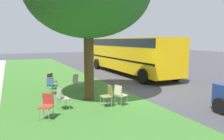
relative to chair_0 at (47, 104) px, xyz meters
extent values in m
plane|color=#424247|center=(1.93, -4.65, -0.52)|extent=(80.00, 80.00, 0.00)
cube|color=#3D752D|center=(1.93, -1.45, -0.52)|extent=(48.00, 6.00, 0.01)
cylinder|color=brown|center=(1.80, -2.15, 1.23)|extent=(0.44, 0.44, 3.49)
cube|color=#B7332D|center=(-0.06, 0.04, -0.08)|extent=(0.57, 0.57, 0.04)
cube|color=#B7332D|center=(0.09, -0.06, 0.16)|extent=(0.30, 0.38, 0.40)
cylinder|color=gray|center=(-0.10, 0.29, -0.31)|extent=(0.02, 0.02, 0.42)
cylinder|color=gray|center=(-0.30, -0.01, -0.31)|extent=(0.02, 0.02, 0.42)
cylinder|color=gray|center=(0.18, 0.09, -0.31)|extent=(0.02, 0.02, 0.42)
cylinder|color=gray|center=(-0.02, -0.20, -0.31)|extent=(0.02, 0.02, 0.42)
cube|color=#ADA393|center=(0.80, -0.75, -0.08)|extent=(0.47, 0.45, 0.04)
cube|color=#ADA393|center=(0.78, -0.57, 0.16)|extent=(0.41, 0.13, 0.40)
cylinder|color=gray|center=(0.64, -0.94, -0.31)|extent=(0.02, 0.02, 0.42)
cylinder|color=gray|center=(1.00, -0.90, -0.31)|extent=(0.02, 0.02, 0.42)
cylinder|color=gray|center=(0.60, -0.60, -0.31)|extent=(0.02, 0.02, 0.42)
cylinder|color=gray|center=(0.96, -0.56, -0.31)|extent=(0.02, 0.02, 0.42)
cube|color=beige|center=(0.34, -3.04, -0.08)|extent=(0.52, 0.51, 0.04)
cube|color=beige|center=(0.28, -2.87, 0.16)|extent=(0.41, 0.20, 0.40)
cylinder|color=gray|center=(0.22, -3.26, -0.31)|extent=(0.02, 0.02, 0.42)
cylinder|color=gray|center=(0.56, -3.15, -0.31)|extent=(0.02, 0.02, 0.42)
cylinder|color=gray|center=(0.12, -2.93, -0.31)|extent=(0.02, 0.02, 0.42)
cylinder|color=gray|center=(0.46, -2.82, -0.31)|extent=(0.02, 0.02, 0.42)
cube|color=#ADA393|center=(3.77, -2.20, -0.08)|extent=(0.56, 0.57, 0.04)
cube|color=#ADA393|center=(3.92, -2.10, 0.16)|extent=(0.29, 0.38, 0.40)
cylinder|color=gray|center=(3.53, -2.14, -0.31)|extent=(0.02, 0.02, 0.42)
cylinder|color=gray|center=(3.72, -2.44, -0.31)|extent=(0.02, 0.02, 0.42)
cylinder|color=gray|center=(3.81, -1.95, -0.31)|extent=(0.02, 0.02, 0.42)
cylinder|color=gray|center=(4.01, -2.26, -0.31)|extent=(0.02, 0.02, 0.42)
cube|color=brown|center=(4.72, -0.99, -0.08)|extent=(0.57, 0.57, 0.04)
cube|color=brown|center=(4.87, -0.89, 0.16)|extent=(0.30, 0.38, 0.40)
cylinder|color=gray|center=(4.48, -0.94, -0.31)|extent=(0.02, 0.02, 0.42)
cylinder|color=gray|center=(4.68, -1.24, -0.31)|extent=(0.02, 0.02, 0.42)
cylinder|color=gray|center=(4.76, -0.75, -0.31)|extent=(0.02, 0.02, 0.42)
cylinder|color=gray|center=(4.96, -1.04, -0.31)|extent=(0.02, 0.02, 0.42)
cube|color=olive|center=(0.43, -2.40, -0.08)|extent=(0.43, 0.41, 0.04)
cube|color=olive|center=(0.43, -2.58, 0.16)|extent=(0.40, 0.09, 0.40)
cylinder|color=gray|center=(0.61, -2.22, -0.31)|extent=(0.02, 0.02, 0.42)
cylinder|color=gray|center=(0.25, -2.23, -0.31)|extent=(0.02, 0.02, 0.42)
cylinder|color=gray|center=(0.61, -2.56, -0.31)|extent=(0.02, 0.02, 0.42)
cylinder|color=gray|center=(0.25, -2.57, -0.31)|extent=(0.02, 0.02, 0.42)
cube|color=#B7332D|center=(3.81, -2.88, -0.08)|extent=(0.53, 0.54, 0.04)
cube|color=#B7332D|center=(3.97, -2.95, 0.16)|extent=(0.23, 0.40, 0.40)
cylinder|color=gray|center=(3.72, -2.65, -0.31)|extent=(0.02, 0.02, 0.42)
cylinder|color=gray|center=(3.58, -2.98, -0.31)|extent=(0.02, 0.02, 0.42)
cylinder|color=gray|center=(4.03, -2.78, -0.31)|extent=(0.02, 0.02, 0.42)
cylinder|color=gray|center=(3.89, -3.11, -0.31)|extent=(0.02, 0.02, 0.42)
cube|color=#335184|center=(3.60, -0.82, -0.08)|extent=(0.58, 0.58, 0.04)
cube|color=#335184|center=(3.48, -0.68, 0.16)|extent=(0.36, 0.32, 0.40)
cylinder|color=gray|center=(3.56, -1.06, -0.31)|extent=(0.02, 0.02, 0.42)
cylinder|color=gray|center=(3.84, -0.83, -0.31)|extent=(0.02, 0.02, 0.42)
cylinder|color=gray|center=(3.35, -0.80, -0.31)|extent=(0.02, 0.02, 0.42)
cylinder|color=gray|center=(3.63, -0.57, -0.31)|extent=(0.02, 0.02, 0.42)
cylinder|color=black|center=(-2.14, -5.87, -0.22)|extent=(0.60, 0.18, 0.60)
cube|color=yellow|center=(7.86, -7.63, 1.11)|extent=(10.40, 2.44, 2.50)
cube|color=black|center=(7.86, -7.63, 0.76)|extent=(10.30, 2.46, 0.12)
cube|color=black|center=(7.86, -7.63, 2.01)|extent=(10.30, 2.46, 0.56)
cylinder|color=black|center=(11.86, -6.37, -0.04)|extent=(0.96, 0.28, 0.96)
cylinder|color=black|center=(11.86, -8.89, -0.04)|extent=(0.96, 0.28, 0.96)
cylinder|color=black|center=(3.86, -6.37, -0.04)|extent=(0.96, 0.28, 0.96)
cylinder|color=black|center=(3.86, -8.89, -0.04)|extent=(0.96, 0.28, 0.96)
camera|label=1|loc=(-7.74, 1.08, 2.18)|focal=35.94mm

